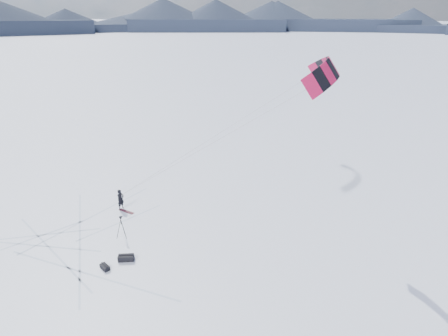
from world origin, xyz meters
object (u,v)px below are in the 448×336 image
Objects in this scene: snowkiter at (122,209)px; tripod at (121,224)px; gear_bag_a at (126,258)px; snowboard at (126,211)px; gear_bag_b at (105,267)px.

tripod is (2.94, -2.91, 1.03)m from snowkiter.
gear_bag_a is (4.95, -4.70, 0.19)m from snowkiter.
snowkiter is 1.58× the size of gear_bag_a.
snowkiter is at bearing 141.73° from tripod.
snowboard is (0.64, -0.16, 0.02)m from snowkiter.
gear_bag_b is at bearing -55.63° from snowboard.
tripod is 2.82m from gear_bag_a.
gear_bag_b is at bearing -56.99° from tripod.
tripod is at bearing 104.12° from gear_bag_a.
snowboard is at bearing 99.35° from gear_bag_a.
snowboard is 1.36× the size of gear_bag_a.
snowboard is 6.26m from gear_bag_a.
gear_bag_a is at bearing -35.29° from tripod.
gear_bag_b is (4.46, -5.96, 0.14)m from snowkiter.
gear_bag_b is (1.52, -3.05, -0.89)m from tripod.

